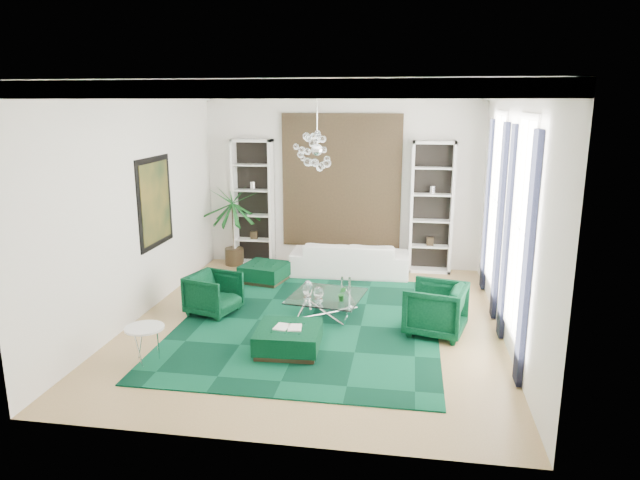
% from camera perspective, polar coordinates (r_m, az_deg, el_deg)
% --- Properties ---
extents(floor, '(6.00, 7.00, 0.02)m').
position_cam_1_polar(floor, '(9.61, -0.49, -8.29)').
color(floor, tan).
rests_on(floor, ground).
extents(ceiling, '(6.00, 7.00, 0.02)m').
position_cam_1_polar(ceiling, '(8.92, -0.54, 15.12)').
color(ceiling, white).
rests_on(ceiling, ground).
extents(wall_back, '(6.00, 0.02, 3.80)m').
position_cam_1_polar(wall_back, '(12.50, 2.17, 5.92)').
color(wall_back, white).
rests_on(wall_back, ground).
extents(wall_front, '(6.00, 0.02, 3.80)m').
position_cam_1_polar(wall_front, '(5.74, -6.35, -3.49)').
color(wall_front, white).
rests_on(wall_front, ground).
extents(wall_left, '(0.02, 7.00, 3.80)m').
position_cam_1_polar(wall_left, '(10.01, -17.78, 3.33)').
color(wall_left, white).
rests_on(wall_left, ground).
extents(wall_right, '(0.02, 7.00, 3.80)m').
position_cam_1_polar(wall_right, '(9.08, 18.59, 2.26)').
color(wall_right, white).
rests_on(wall_right, ground).
extents(crown_molding, '(6.00, 7.00, 0.18)m').
position_cam_1_polar(crown_molding, '(8.92, -0.54, 14.41)').
color(crown_molding, white).
rests_on(crown_molding, ceiling).
extents(ceiling_medallion, '(0.90, 0.90, 0.05)m').
position_cam_1_polar(ceiling_medallion, '(9.21, -0.22, 14.82)').
color(ceiling_medallion, white).
rests_on(ceiling_medallion, ceiling).
extents(tapestry, '(2.50, 0.06, 2.80)m').
position_cam_1_polar(tapestry, '(12.45, 2.15, 5.88)').
color(tapestry, black).
rests_on(tapestry, wall_back).
extents(shelving_left, '(0.90, 0.38, 2.80)m').
position_cam_1_polar(shelving_left, '(12.77, -6.70, 3.72)').
color(shelving_left, white).
rests_on(shelving_left, floor).
extents(shelving_right, '(0.90, 0.38, 2.80)m').
position_cam_1_polar(shelving_right, '(12.30, 11.10, 3.18)').
color(shelving_right, white).
rests_on(shelving_right, floor).
extents(painting, '(0.04, 1.30, 1.60)m').
position_cam_1_polar(painting, '(10.54, -16.12, 3.65)').
color(painting, black).
rests_on(painting, wall_left).
extents(window_near, '(0.03, 1.10, 2.90)m').
position_cam_1_polar(window_near, '(8.21, 19.43, 1.04)').
color(window_near, white).
rests_on(window_near, wall_right).
extents(curtain_near_a, '(0.07, 0.30, 3.25)m').
position_cam_1_polar(curtain_near_a, '(7.51, 20.04, -2.10)').
color(curtain_near_a, black).
rests_on(curtain_near_a, floor).
extents(curtain_near_b, '(0.07, 0.30, 3.25)m').
position_cam_1_polar(curtain_near_b, '(9.00, 18.24, 0.57)').
color(curtain_near_b, black).
rests_on(curtain_near_b, floor).
extents(window_far, '(0.03, 1.10, 2.90)m').
position_cam_1_polar(window_far, '(10.54, 17.20, 3.86)').
color(window_far, white).
rests_on(window_far, wall_right).
extents(curtain_far_a, '(0.07, 0.30, 3.25)m').
position_cam_1_polar(curtain_far_a, '(9.82, 17.50, 1.66)').
color(curtain_far_a, black).
rests_on(curtain_far_a, floor).
extents(curtain_far_b, '(0.07, 0.30, 3.25)m').
position_cam_1_polar(curtain_far_b, '(11.33, 16.41, 3.28)').
color(curtain_far_b, black).
rests_on(curtain_far_b, floor).
extents(rug, '(4.20, 5.00, 0.02)m').
position_cam_1_polar(rug, '(9.55, -1.13, -8.32)').
color(rug, black).
rests_on(rug, floor).
extents(sofa, '(2.48, 1.03, 0.72)m').
position_cam_1_polar(sofa, '(12.08, 3.01, -1.85)').
color(sofa, silver).
rests_on(sofa, floor).
extents(armchair_left, '(0.97, 0.96, 0.72)m').
position_cam_1_polar(armchair_left, '(10.04, -10.59, -5.30)').
color(armchair_left, black).
rests_on(armchair_left, floor).
extents(armchair_right, '(1.09, 1.07, 0.82)m').
position_cam_1_polar(armchair_right, '(9.21, 11.47, -6.79)').
color(armchair_right, black).
rests_on(armchair_right, floor).
extents(coffee_table, '(1.33, 1.33, 0.40)m').
position_cam_1_polar(coffee_table, '(9.73, 0.66, -6.67)').
color(coffee_table, white).
rests_on(coffee_table, floor).
extents(ottoman_side, '(1.00, 1.00, 0.37)m').
position_cam_1_polar(ottoman_side, '(11.69, -5.53, -3.30)').
color(ottoman_side, black).
rests_on(ottoman_side, floor).
extents(ottoman_front, '(0.96, 0.96, 0.37)m').
position_cam_1_polar(ottoman_front, '(8.50, -3.17, -9.92)').
color(ottoman_front, black).
rests_on(ottoman_front, floor).
extents(book, '(0.41, 0.27, 0.03)m').
position_cam_1_polar(book, '(8.43, -3.19, -8.68)').
color(book, white).
rests_on(book, ottoman_front).
extents(side_table, '(0.70, 0.70, 0.52)m').
position_cam_1_polar(side_table, '(8.48, -17.03, -10.04)').
color(side_table, white).
rests_on(side_table, floor).
extents(palm, '(1.89, 1.89, 2.29)m').
position_cam_1_polar(palm, '(12.78, -8.71, 2.50)').
color(palm, '#16561E').
rests_on(palm, floor).
extents(chandelier, '(0.91, 0.91, 0.66)m').
position_cam_1_polar(chandelier, '(9.02, -0.30, 9.00)').
color(chandelier, white).
rests_on(chandelier, ceiling).
extents(table_plant, '(0.14, 0.11, 0.25)m').
position_cam_1_polar(table_plant, '(9.36, 2.23, -5.40)').
color(table_plant, '#16561E').
rests_on(table_plant, coffee_table).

